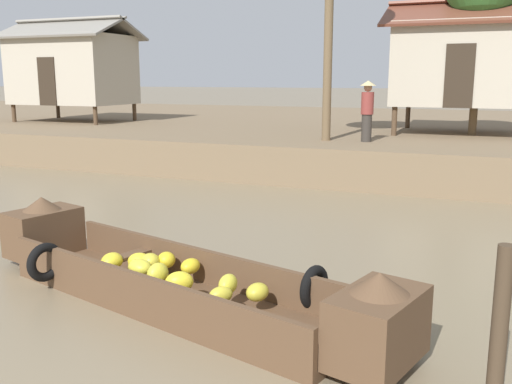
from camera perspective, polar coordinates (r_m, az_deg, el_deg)
The scene contains 7 objects.
ground_plane at distance 11.71m, azimuth 5.89°, elevation -2.30°, with size 300.00×300.00×0.00m, color #7A6B51.
riverbank_strip at distance 23.88m, azimuth 14.67°, elevation 5.60°, with size 160.00×20.00×1.03m, color #756047.
banana_boat at distance 7.17m, azimuth -8.54°, elevation -8.46°, with size 6.23×2.63×1.00m.
stilt_house_left at distance 24.41m, azimuth -17.92°, elevation 11.71°, with size 5.08×3.43×4.04m.
stilt_house_mid_left at distance 19.18m, azimuth 20.06°, elevation 12.09°, with size 4.69×3.88×4.10m.
vendor_person at distance 15.97m, azimuth 11.09°, elevation 8.28°, with size 0.44×0.44×1.66m.
mooring_post at distance 5.26m, azimuth 23.22°, elevation -12.39°, with size 0.14×0.14×1.43m, color #423323.
Camera 1 is at (3.21, -0.92, 2.75)m, focal length 39.92 mm.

